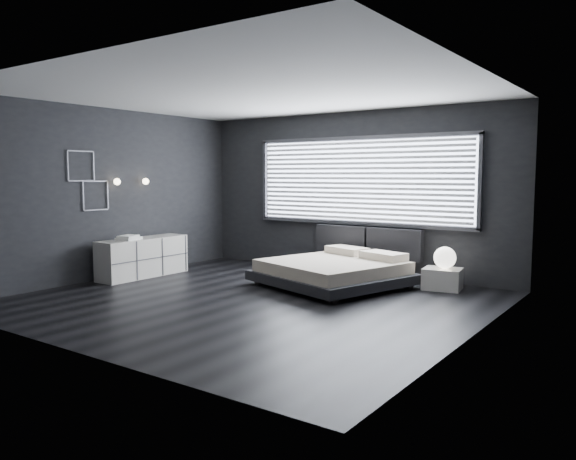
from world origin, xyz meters
The scene contains 12 objects.
room centered at (0.00, 0.00, 1.40)m, with size 6.04×6.00×2.80m.
window centered at (0.20, 2.70, 1.61)m, with size 4.14×0.09×1.52m.
headboard centered at (0.39, 2.64, 0.57)m, with size 1.96×0.16×0.52m.
sconce_near centered at (-2.88, 0.05, 1.60)m, with size 0.18×0.11×0.11m.
sconce_far centered at (-2.88, 0.65, 1.60)m, with size 0.18×0.11×0.11m.
wall_art_upper centered at (-2.98, -0.55, 1.85)m, with size 0.01×0.48×0.48m.
wall_art_lower centered at (-2.98, -0.30, 1.38)m, with size 0.01×0.48×0.48m.
bed centered at (0.40, 1.51, 0.24)m, with size 2.45×2.39×0.51m.
nightstand centered at (1.87, 2.23, 0.16)m, with size 0.54×0.45×0.32m, color silver.
orb_lamp centered at (1.89, 2.23, 0.48)m, with size 0.33×0.33×0.33m, color white.
dresser centered at (-2.65, 0.36, 0.33)m, with size 0.46×1.63×0.65m.
book_stack centered at (-2.63, 0.05, 0.69)m, with size 0.35×0.42×0.07m.
Camera 1 is at (4.76, -5.89, 1.71)m, focal length 35.00 mm.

